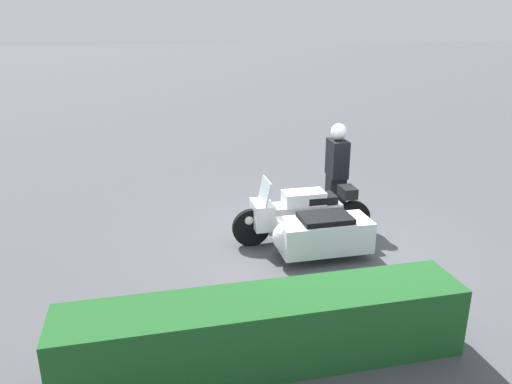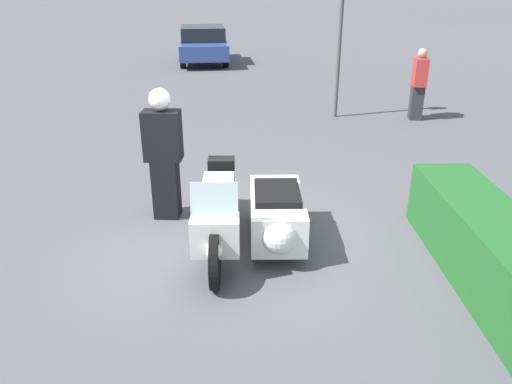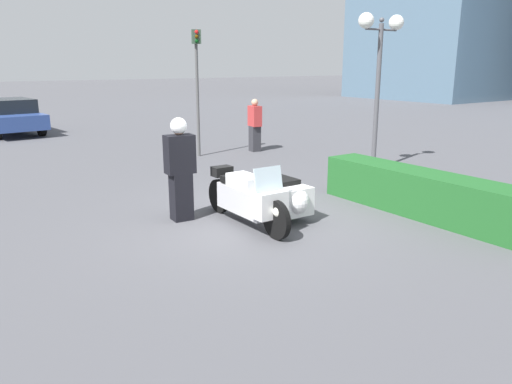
{
  "view_description": "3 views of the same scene",
  "coord_description": "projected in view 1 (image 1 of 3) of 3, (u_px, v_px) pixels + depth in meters",
  "views": [
    {
      "loc": [
        2.83,
        7.33,
        3.62
      ],
      "look_at": [
        1.04,
        -0.36,
        0.91
      ],
      "focal_mm": 35.0,
      "sensor_mm": 36.0,
      "label": 1
    },
    {
      "loc": [
        5.89,
        0.14,
        3.2
      ],
      "look_at": [
        -0.0,
        0.23,
        0.65
      ],
      "focal_mm": 35.0,
      "sensor_mm": 36.0,
      "label": 2
    },
    {
      "loc": [
        7.28,
        -4.86,
        2.77
      ],
      "look_at": [
        0.33,
        -0.08,
        0.59
      ],
      "focal_mm": 35.0,
      "sensor_mm": 36.0,
      "label": 3
    }
  ],
  "objects": [
    {
      "name": "ground_plane",
      "position": [
        320.0,
        244.0,
        8.54
      ],
      "size": [
        160.0,
        160.0,
        0.0
      ],
      "primitive_type": "plane",
      "color": "#4C4C51"
    },
    {
      "name": "police_motorcycle",
      "position": [
        309.0,
        225.0,
        8.17
      ],
      "size": [
        2.47,
        1.35,
        1.15
      ],
      "rotation": [
        0.0,
        0.0,
        -0.0
      ],
      "color": "black",
      "rests_on": "ground"
    },
    {
      "name": "officer_rider",
      "position": [
        337.0,
        170.0,
        9.32
      ],
      "size": [
        0.34,
        0.52,
        1.86
      ],
      "rotation": [
        0.0,
        0.0,
        -0.06
      ],
      "color": "black",
      "rests_on": "ground"
    },
    {
      "name": "hedge_bush_curbside",
      "position": [
        266.0,
        331.0,
        5.45
      ],
      "size": [
        4.46,
        0.79,
        0.83
      ],
      "primitive_type": "cube",
      "color": "#1E5623",
      "rests_on": "ground"
    }
  ]
}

